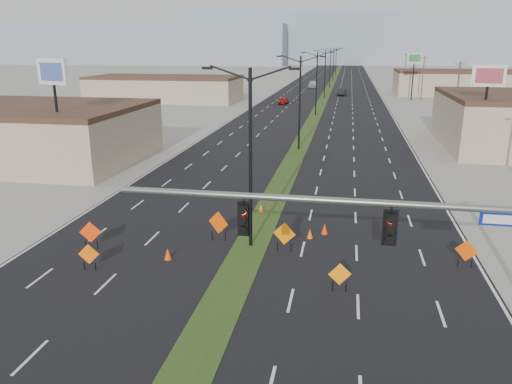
% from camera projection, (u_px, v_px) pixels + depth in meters
% --- Properties ---
extents(ground, '(600.00, 600.00, 0.00)m').
position_uv_depth(ground, '(186.00, 376.00, 17.43)').
color(ground, gray).
rests_on(ground, ground).
extents(road_surface, '(25.00, 400.00, 0.02)m').
position_uv_depth(road_surface, '(325.00, 96.00, 111.76)').
color(road_surface, black).
rests_on(road_surface, ground).
extents(median_strip, '(2.00, 400.00, 0.04)m').
position_uv_depth(median_strip, '(325.00, 96.00, 111.76)').
color(median_strip, '#264217').
rests_on(median_strip, ground).
extents(building_sw_far, '(30.00, 14.00, 4.50)m').
position_uv_depth(building_sw_far, '(165.00, 90.00, 102.48)').
color(building_sw_far, tan).
rests_on(building_sw_far, ground).
extents(building_se_far, '(44.00, 16.00, 5.00)m').
position_uv_depth(building_se_far, '(495.00, 84.00, 113.95)').
color(building_se_far, tan).
rests_on(building_se_far, ground).
extents(mesa_west, '(180.00, 50.00, 22.00)m').
position_uv_depth(mesa_west, '(139.00, 45.00, 299.07)').
color(mesa_west, '#8195A1').
rests_on(mesa_west, ground).
extents(mesa_center, '(220.00, 50.00, 28.00)m').
position_uv_depth(mesa_center, '(412.00, 39.00, 289.57)').
color(mesa_center, '#8195A1').
rests_on(mesa_center, ground).
extents(mesa_backdrop, '(140.00, 50.00, 32.00)m').
position_uv_depth(mesa_backdrop, '(296.00, 37.00, 319.90)').
color(mesa_backdrop, '#8195A1').
rests_on(mesa_backdrop, ground).
extents(signal_mast, '(16.30, 0.60, 8.00)m').
position_uv_depth(signal_mast, '(447.00, 244.00, 16.48)').
color(signal_mast, slate).
rests_on(signal_mast, ground).
extents(streetlight_0, '(5.15, 0.24, 10.02)m').
position_uv_depth(streetlight_0, '(250.00, 154.00, 27.21)').
color(streetlight_0, black).
rests_on(streetlight_0, ground).
extents(streetlight_1, '(5.15, 0.24, 10.02)m').
position_uv_depth(streetlight_1, '(300.00, 100.00, 53.63)').
color(streetlight_1, black).
rests_on(streetlight_1, ground).
extents(streetlight_2, '(5.15, 0.24, 10.02)m').
position_uv_depth(streetlight_2, '(317.00, 82.00, 80.04)').
color(streetlight_2, black).
rests_on(streetlight_2, ground).
extents(streetlight_3, '(5.15, 0.24, 10.02)m').
position_uv_depth(streetlight_3, '(325.00, 72.00, 106.45)').
color(streetlight_3, black).
rests_on(streetlight_3, ground).
extents(streetlight_4, '(5.15, 0.24, 10.02)m').
position_uv_depth(streetlight_4, '(330.00, 67.00, 132.86)').
color(streetlight_4, black).
rests_on(streetlight_4, ground).
extents(streetlight_5, '(5.15, 0.24, 10.02)m').
position_uv_depth(streetlight_5, '(334.00, 63.00, 159.27)').
color(streetlight_5, black).
rests_on(streetlight_5, ground).
extents(streetlight_6, '(5.15, 0.24, 10.02)m').
position_uv_depth(streetlight_6, '(336.00, 61.00, 185.69)').
color(streetlight_6, black).
rests_on(streetlight_6, ground).
extents(utility_pole_1, '(1.60, 0.20, 9.00)m').
position_uv_depth(utility_pole_1, '(457.00, 93.00, 69.26)').
color(utility_pole_1, '#4C3823').
rests_on(utility_pole_1, ground).
extents(utility_pole_2, '(1.60, 0.20, 9.00)m').
position_uv_depth(utility_pole_2, '(423.00, 77.00, 102.28)').
color(utility_pole_2, '#4C3823').
rests_on(utility_pole_2, ground).
extents(utility_pole_3, '(1.60, 0.20, 9.00)m').
position_uv_depth(utility_pole_3, '(405.00, 69.00, 135.29)').
color(utility_pole_3, '#4C3823').
rests_on(utility_pole_3, ground).
extents(car_left, '(1.95, 4.01, 1.32)m').
position_uv_depth(car_left, '(283.00, 101.00, 96.98)').
color(car_left, maroon).
rests_on(car_left, ground).
extents(car_mid, '(2.11, 4.79, 1.53)m').
position_uv_depth(car_mid, '(342.00, 92.00, 113.47)').
color(car_mid, black).
rests_on(car_mid, ground).
extents(car_far, '(2.78, 5.85, 1.65)m').
position_uv_depth(car_far, '(313.00, 85.00, 134.19)').
color(car_far, '#A6ACAF').
rests_on(car_far, ground).
extents(construction_sign_0, '(1.08, 0.19, 1.44)m').
position_uv_depth(construction_sign_0, '(89.00, 255.00, 25.39)').
color(construction_sign_0, '#FF6105').
rests_on(construction_sign_0, ground).
extents(construction_sign_1, '(1.20, 0.31, 1.63)m').
position_uv_depth(construction_sign_1, '(90.00, 233.00, 28.05)').
color(construction_sign_1, '#FF3C05').
rests_on(construction_sign_1, ground).
extents(construction_sign_2, '(1.29, 0.55, 1.83)m').
position_uv_depth(construction_sign_2, '(218.00, 224.00, 29.17)').
color(construction_sign_2, '#DE4704').
rests_on(construction_sign_2, ground).
extents(construction_sign_3, '(1.28, 0.25, 1.72)m').
position_uv_depth(construction_sign_3, '(284.00, 235.00, 27.66)').
color(construction_sign_3, orange).
rests_on(construction_sign_3, ground).
extents(construction_sign_4, '(1.07, 0.28, 1.45)m').
position_uv_depth(construction_sign_4, '(340.00, 275.00, 23.17)').
color(construction_sign_4, orange).
rests_on(construction_sign_4, ground).
extents(construction_sign_5, '(1.06, 0.49, 1.52)m').
position_uv_depth(construction_sign_5, '(466.00, 252.00, 25.68)').
color(construction_sign_5, '#E64404').
rests_on(construction_sign_5, ground).
extents(cone_0, '(0.39, 0.39, 0.65)m').
position_uv_depth(cone_0, '(168.00, 254.00, 26.80)').
color(cone_0, '#F74405').
rests_on(cone_0, ground).
extents(cone_1, '(0.36, 0.36, 0.60)m').
position_uv_depth(cone_1, '(310.00, 234.00, 29.77)').
color(cone_1, '#FF5B05').
rests_on(cone_1, ground).
extents(cone_2, '(0.45, 0.45, 0.68)m').
position_uv_depth(cone_2, '(325.00, 229.00, 30.41)').
color(cone_2, '#F23205').
rests_on(cone_2, ground).
extents(cone_3, '(0.46, 0.46, 0.61)m').
position_uv_depth(cone_3, '(261.00, 208.00, 34.34)').
color(cone_3, orange).
rests_on(cone_3, ground).
extents(pole_sign_west, '(3.23, 1.26, 10.01)m').
position_uv_depth(pole_sign_west, '(53.00, 80.00, 42.82)').
color(pole_sign_west, black).
rests_on(pole_sign_west, ground).
extents(pole_sign_east_near, '(3.02, 1.07, 9.28)m').
position_uv_depth(pole_sign_east_near, '(488.00, 83.00, 48.15)').
color(pole_sign_east_near, black).
rests_on(pole_sign_east_near, ground).
extents(pole_sign_east_far, '(3.07, 1.27, 9.55)m').
position_uv_depth(pole_sign_east_far, '(414.00, 62.00, 101.69)').
color(pole_sign_east_far, black).
rests_on(pole_sign_east_far, ground).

